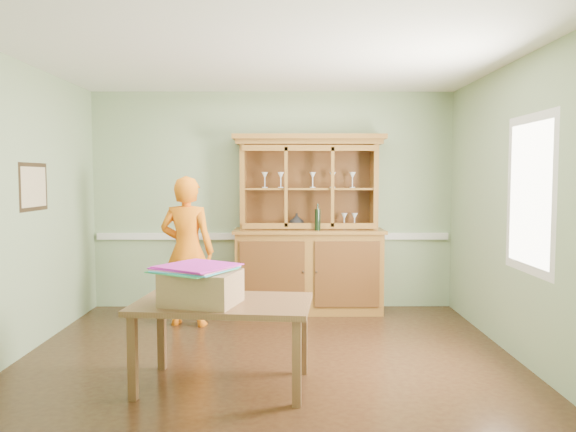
{
  "coord_description": "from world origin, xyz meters",
  "views": [
    {
      "loc": [
        0.17,
        -5.04,
        1.65
      ],
      "look_at": [
        0.19,
        0.4,
        1.27
      ],
      "focal_mm": 35.0,
      "sensor_mm": 36.0,
      "label": 1
    }
  ],
  "objects_px": {
    "person": "(187,251)",
    "dining_table": "(223,311)",
    "china_hutch": "(309,250)",
    "cardboard_box": "(201,288)"
  },
  "relations": [
    {
      "from": "person",
      "to": "china_hutch",
      "type": "bearing_deg",
      "value": -145.82
    },
    {
      "from": "dining_table",
      "to": "cardboard_box",
      "type": "distance_m",
      "value": 0.27
    },
    {
      "from": "china_hutch",
      "to": "person",
      "type": "height_order",
      "value": "china_hutch"
    },
    {
      "from": "china_hutch",
      "to": "cardboard_box",
      "type": "bearing_deg",
      "value": -109.64
    },
    {
      "from": "person",
      "to": "cardboard_box",
      "type": "bearing_deg",
      "value": 111.89
    },
    {
      "from": "china_hutch",
      "to": "dining_table",
      "type": "distance_m",
      "value": 2.6
    },
    {
      "from": "china_hutch",
      "to": "cardboard_box",
      "type": "height_order",
      "value": "china_hutch"
    },
    {
      "from": "dining_table",
      "to": "person",
      "type": "distance_m",
      "value": 1.94
    },
    {
      "from": "china_hutch",
      "to": "dining_table",
      "type": "height_order",
      "value": "china_hutch"
    },
    {
      "from": "person",
      "to": "dining_table",
      "type": "bearing_deg",
      "value": 116.92
    }
  ]
}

